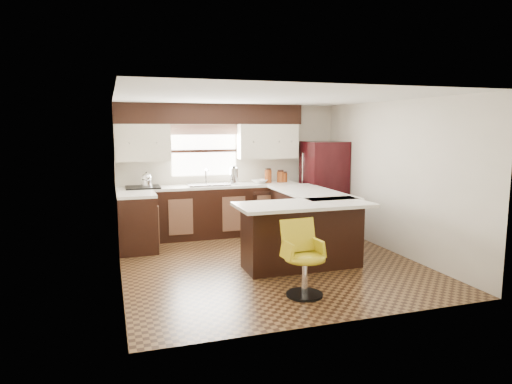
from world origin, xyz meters
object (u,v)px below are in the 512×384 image
object	(u,v)px
refrigerator	(324,186)
bar_chair	(305,259)
peninsula_return	(302,236)
peninsula_long	(307,221)

from	to	relation	value
refrigerator	bar_chair	size ratio (longest dim) A/B	1.91
peninsula_return	bar_chair	world-z (taller)	same
peninsula_return	refrigerator	world-z (taller)	refrigerator
refrigerator	peninsula_long	bearing A→B (deg)	-127.63
refrigerator	peninsula_return	bearing A→B (deg)	-123.39
peninsula_long	refrigerator	xyz separation A→B (m)	(0.81, 1.05, 0.41)
refrigerator	bar_chair	world-z (taller)	refrigerator
peninsula_long	refrigerator	bearing A→B (deg)	52.37
peninsula_return	refrigerator	distance (m)	2.46
peninsula_long	peninsula_return	world-z (taller)	same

